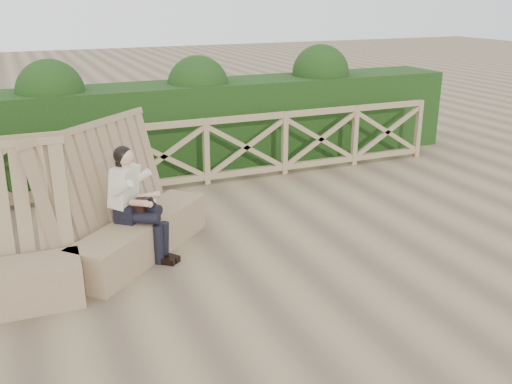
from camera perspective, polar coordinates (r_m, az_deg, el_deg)
name	(u,v)px	position (r m, az deg, el deg)	size (l,w,h in m)	color
ground	(249,284)	(6.28, -0.73, -9.20)	(60.00, 60.00, 0.00)	brown
bench	(58,246)	(6.57, -19.15, -5.14)	(3.92, 2.09, 1.60)	#7E6248
woman	(134,199)	(6.77, -12.08, -0.66)	(0.75, 0.75, 1.36)	black
guardrail	(163,156)	(9.19, -9.25, 3.55)	(10.10, 0.09, 1.10)	#998359
hedge	(145,129)	(10.28, -11.02, 6.23)	(12.00, 1.20, 1.50)	black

